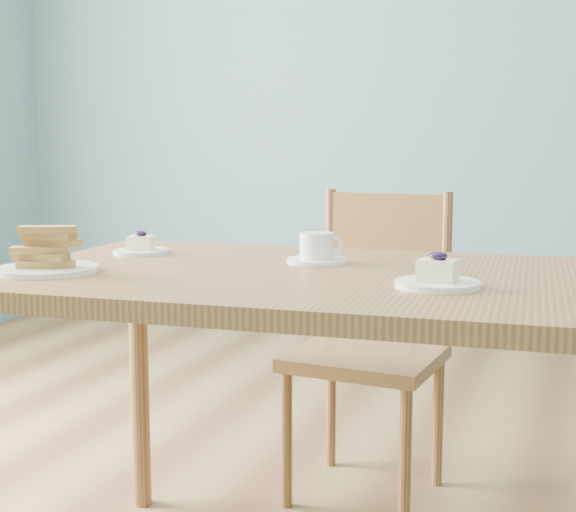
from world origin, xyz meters
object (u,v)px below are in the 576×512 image
at_px(cheesecake_plate_near, 437,278).
at_px(biscotti_plate, 47,257).
at_px(dining_chair, 371,342).
at_px(dining_table, 334,308).
at_px(cheesecake_plate_far, 141,248).
at_px(coffee_cup, 317,250).

height_order(cheesecake_plate_near, biscotti_plate, biscotti_plate).
distance_m(dining_chair, biscotti_plate, 1.02).
distance_m(dining_table, cheesecake_plate_far, 0.56).
bearing_deg(cheesecake_plate_far, cheesecake_plate_near, -15.86).
relative_size(dining_table, dining_chair, 1.64).
height_order(cheesecake_plate_far, coffee_cup, coffee_cup).
xyz_separation_m(dining_table, biscotti_plate, (-0.57, -0.21, 0.11)).
xyz_separation_m(dining_chair, cheesecake_plate_near, (0.32, -0.73, 0.32)).
bearing_deg(biscotti_plate, dining_chair, 59.52).
height_order(dining_chair, cheesecake_plate_far, dining_chair).
relative_size(cheesecake_plate_near, coffee_cup, 1.17).
height_order(cheesecake_plate_near, cheesecake_plate_far, cheesecake_plate_near).
relative_size(dining_table, cheesecake_plate_far, 10.69).
height_order(cheesecake_plate_far, biscotti_plate, biscotti_plate).
relative_size(cheesecake_plate_near, cheesecake_plate_far, 1.18).
distance_m(coffee_cup, biscotti_plate, 0.59).
bearing_deg(biscotti_plate, cheesecake_plate_far, 84.17).
distance_m(cheesecake_plate_far, coffee_cup, 0.46).
bearing_deg(cheesecake_plate_near, cheesecake_plate_far, 164.14).
relative_size(coffee_cup, biscotti_plate, 0.65).
height_order(dining_table, biscotti_plate, biscotti_plate).
xyz_separation_m(cheesecake_plate_near, biscotti_plate, (-0.81, -0.10, 0.01)).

